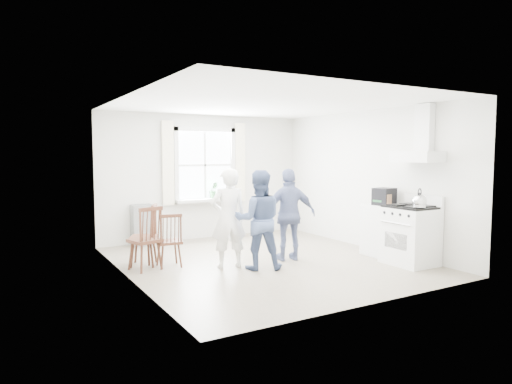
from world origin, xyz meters
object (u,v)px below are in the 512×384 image
Objects in this scene: windsor_chair_c at (150,228)px; person_left at (229,218)px; gas_stove at (410,235)px; windsor_chair_b at (170,235)px; stereo_stack at (384,197)px; person_mid at (259,220)px; person_right at (289,215)px; low_cabinet at (381,230)px; windsor_chair_a at (149,231)px.

person_left is (1.02, -0.78, 0.18)m from windsor_chair_c.
person_left is (-2.64, 1.28, 0.30)m from gas_stove.
windsor_chair_b is at bearing -16.86° from person_left.
stereo_stack reaches higher than windsor_chair_b.
person_right is (0.75, 0.25, 0.00)m from person_mid.
person_right is (-1.58, 0.59, -0.28)m from stereo_stack.
person_left reaches higher than low_cabinet.
gas_stove is at bearing -95.21° from stereo_stack.
windsor_chair_a is 1.69m from person_mid.
windsor_chair_b is at bearing 163.81° from low_cabinet.
person_right is (1.11, -0.06, -0.01)m from person_left.
gas_stove reaches higher than low_cabinet.
gas_stove is 0.73× the size of person_mid.
windsor_chair_b is at bearing 162.82° from stereo_stack.
low_cabinet is at bearing 177.44° from person_right.
windsor_chair_c is (-0.22, 0.34, 0.07)m from windsor_chair_b.
stereo_stack reaches higher than low_cabinet.
low_cabinet is 0.91× the size of windsor_chair_c.
person_right is at bearing -171.13° from person_left.
low_cabinet is at bearing 79.63° from stereo_stack.
stereo_stack is 4.01m from windsor_chair_a.
gas_stove is 4.15m from windsor_chair_a.
person_right is at bearing -21.33° from windsor_chair_c.
windsor_chair_c is at bearing 122.54° from windsor_chair_b.
person_mid is at bearing 34.14° from person_right.
person_left reaches higher than stereo_stack.
windsor_chair_b is (0.34, 0.00, -0.08)m from windsor_chair_a.
person_right is at bearing -14.44° from windsor_chair_b.
windsor_chair_c is 1.29m from person_left.
person_right is (2.26, -0.49, 0.16)m from windsor_chair_a.
windsor_chair_c is 1.76m from person_mid.
gas_stove is at bearing -178.61° from person_mid.
person_mid is at bearing 173.29° from low_cabinet.
person_mid is (1.38, -1.08, 0.17)m from windsor_chair_c.
low_cabinet is 0.58× the size of person_mid.
stereo_stack is 0.25× the size of person_mid.
person_left is at bearing -15.33° from person_mid.
windsor_chair_c is 2.29m from person_right.
stereo_stack is 3.70m from windsor_chair_b.
stereo_stack reaches higher than windsor_chair_c.
person_left is at bearing -37.33° from windsor_chair_c.
stereo_stack is at bearing 178.32° from person_left.
stereo_stack is at bearing -17.18° from windsor_chair_b.
windsor_chair_c reaches higher than windsor_chair_b.
gas_stove is 2.95× the size of stereo_stack.
stereo_stack is 4.00m from windsor_chair_c.
person_mid reaches higher than stereo_stack.
stereo_stack is at bearing 84.79° from gas_stove.
windsor_chair_c is 0.64× the size of person_mid.
low_cabinet is at bearing 179.63° from person_left.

